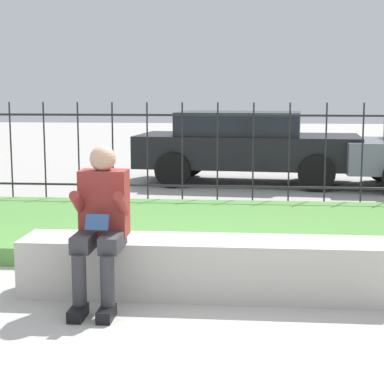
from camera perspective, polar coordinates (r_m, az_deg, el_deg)
name	(u,v)px	position (r m, az deg, el deg)	size (l,w,h in m)	color
ground_plane	(161,293)	(5.56, -2.79, -8.98)	(60.00, 60.00, 0.00)	#B2AFA8
stone_bench	(204,270)	(5.46, 1.12, -6.95)	(3.10, 0.54, 0.48)	beige
person_seated_reader	(101,218)	(5.17, -8.07, -2.35)	(0.42, 0.73, 1.28)	black
grass_berm	(187,228)	(7.67, -0.48, -3.24)	(9.35, 3.05, 0.18)	#569342
iron_fence	(200,153)	(9.52, 0.71, 3.51)	(7.35, 0.03, 1.55)	#232326
car_parked_center	(246,145)	(12.08, 4.80, 4.21)	(4.21, 2.14, 1.34)	black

